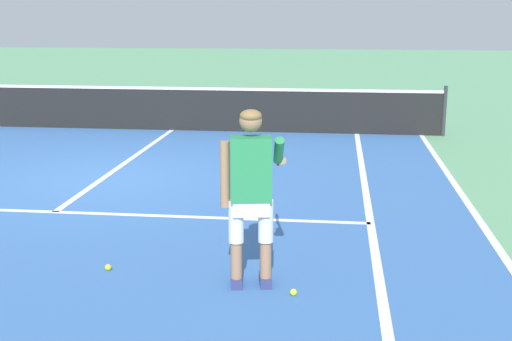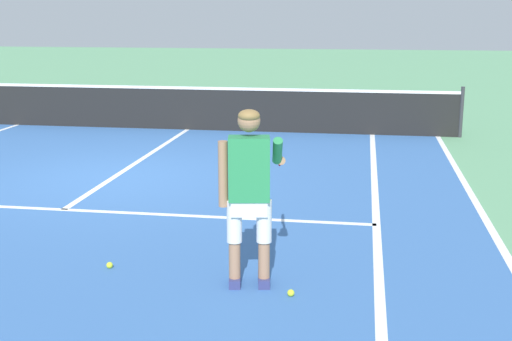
# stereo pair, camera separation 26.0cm
# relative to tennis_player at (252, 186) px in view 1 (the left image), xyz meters

# --- Properties ---
(ground_plane) EXTENTS (80.00, 80.00, 0.00)m
(ground_plane) POSITION_rel_tennis_player_xyz_m (-2.88, 3.91, -0.99)
(ground_plane) COLOR #609E70
(court_inner_surface) EXTENTS (10.98, 10.94, 0.00)m
(court_inner_surface) POSITION_rel_tennis_player_xyz_m (-2.88, 3.23, -0.99)
(court_inner_surface) COLOR #3866A8
(court_inner_surface) RESTS_ON ground
(line_service) EXTENTS (8.23, 0.10, 0.01)m
(line_service) POSITION_rel_tennis_player_xyz_m (-2.88, 2.10, -0.99)
(line_service) COLOR white
(line_service) RESTS_ON ground
(line_centre_service) EXTENTS (0.10, 6.40, 0.01)m
(line_centre_service) POSITION_rel_tennis_player_xyz_m (-2.88, 5.30, -0.99)
(line_centre_service) COLOR white
(line_centre_service) RESTS_ON ground
(line_singles_right) EXTENTS (0.10, 10.54, 0.01)m
(line_singles_right) POSITION_rel_tennis_player_xyz_m (1.23, 3.23, -0.99)
(line_singles_right) COLOR white
(line_singles_right) RESTS_ON ground
(line_doubles_right) EXTENTS (0.10, 10.54, 0.01)m
(line_doubles_right) POSITION_rel_tennis_player_xyz_m (2.61, 3.23, -0.99)
(line_doubles_right) COLOR white
(line_doubles_right) RESTS_ON ground
(tennis_net) EXTENTS (11.96, 0.08, 1.07)m
(tennis_net) POSITION_rel_tennis_player_xyz_m (-2.88, 8.50, -0.49)
(tennis_net) COLOR #333338
(tennis_net) RESTS_ON ground
(tennis_player) EXTENTS (0.60, 1.19, 1.71)m
(tennis_player) POSITION_rel_tennis_player_xyz_m (0.00, 0.00, 0.00)
(tennis_player) COLOR navy
(tennis_player) RESTS_ON ground
(tennis_ball_near_feet) EXTENTS (0.07, 0.07, 0.07)m
(tennis_ball_near_feet) POSITION_rel_tennis_player_xyz_m (0.42, -0.20, -0.96)
(tennis_ball_near_feet) COLOR #CCE02D
(tennis_ball_near_feet) RESTS_ON ground
(tennis_ball_by_baseline) EXTENTS (0.07, 0.07, 0.07)m
(tennis_ball_by_baseline) POSITION_rel_tennis_player_xyz_m (-1.50, 0.20, -0.96)
(tennis_ball_by_baseline) COLOR #CCE02D
(tennis_ball_by_baseline) RESTS_ON ground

